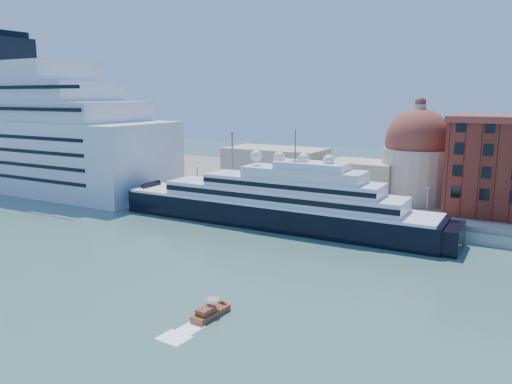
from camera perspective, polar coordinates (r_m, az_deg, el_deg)
The scene contains 9 objects.
ground at distance 96.14m, azimuth -2.89°, elevation -7.09°, with size 400.00×400.00×0.00m, color #375F56.
quay at distance 124.83m, azimuth 5.42°, elevation -2.28°, with size 180.00×10.00×2.50m, color gray.
land at distance 162.49m, azimuth 11.28°, elevation 0.58°, with size 260.00×72.00×2.00m, color slate.
quay_fence at distance 120.41m, azimuth 4.57°, elevation -1.85°, with size 180.00×0.10×1.20m, color slate.
superyacht at distance 116.90m, azimuth 0.70°, elevation -1.51°, with size 87.17×12.09×26.05m.
service_barge at distance 135.61m, azimuth -12.69°, elevation -1.61°, with size 13.46×7.68×2.87m.
water_taxi at distance 70.32m, azimuth -5.27°, elevation -13.52°, with size 2.62×6.44×2.99m.
church at distance 142.76m, azimuth 11.71°, elevation 3.17°, with size 66.00×18.00×25.50m.
lamp_posts at distance 127.18m, azimuth -0.06°, elevation 1.97°, with size 120.80×2.40×18.00m.
Camera 1 is at (48.73, -77.30, 29.89)m, focal length 35.00 mm.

